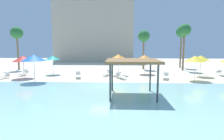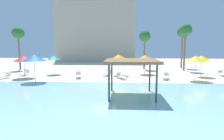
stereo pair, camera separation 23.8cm
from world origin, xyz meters
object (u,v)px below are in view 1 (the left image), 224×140
(shade_pavilion, at_px, (133,62))
(beach_umbrella_red_0, at_px, (23,59))
(lounge_chair_5, at_px, (166,76))
(lounge_chair_2, at_px, (121,76))
(beach_umbrella_yellow_2, at_px, (195,59))
(palm_tree_3, at_px, (184,31))
(beach_umbrella_orange_4, at_px, (144,57))
(beach_umbrella_orange_3, at_px, (118,57))
(lounge_chair_0, at_px, (24,73))
(palm_tree_1, at_px, (182,33))
(beach_umbrella_blue_5, at_px, (34,58))
(lounge_chair_3, at_px, (78,75))
(lounge_chair_6, at_px, (107,73))
(palm_tree_2, at_px, (144,37))
(lounge_chair_4, at_px, (221,73))
(palm_tree_0, at_px, (17,34))
(lounge_chair_1, at_px, (3,76))
(beach_umbrella_yellow_7, at_px, (201,58))
(beach_umbrella_teal_6, at_px, (53,58))

(shade_pavilion, height_order, beach_umbrella_red_0, shade_pavilion)
(lounge_chair_5, bearing_deg, lounge_chair_2, -73.01)
(beach_umbrella_red_0, distance_m, beach_umbrella_yellow_2, 19.83)
(lounge_chair_2, relative_size, lounge_chair_5, 0.98)
(beach_umbrella_red_0, height_order, palm_tree_3, palm_tree_3)
(beach_umbrella_orange_4, height_order, lounge_chair_2, beach_umbrella_orange_4)
(beach_umbrella_orange_3, relative_size, lounge_chair_0, 1.43)
(shade_pavilion, xyz_separation_m, palm_tree_1, (9.70, 19.42, 3.44))
(lounge_chair_2, bearing_deg, lounge_chair_5, 62.51)
(beach_umbrella_orange_3, relative_size, beach_umbrella_blue_5, 0.93)
(lounge_chair_3, distance_m, palm_tree_3, 17.70)
(lounge_chair_6, bearing_deg, beach_umbrella_blue_5, -36.79)
(shade_pavilion, height_order, palm_tree_2, palm_tree_2)
(shade_pavilion, xyz_separation_m, palm_tree_2, (2.89, 17.10, 2.65))
(beach_umbrella_blue_5, relative_size, lounge_chair_3, 1.50)
(lounge_chair_2, bearing_deg, lounge_chair_3, -122.34)
(lounge_chair_6, xyz_separation_m, palm_tree_2, (5.49, 7.11, 4.95))
(lounge_chair_5, bearing_deg, palm_tree_1, 171.69)
(lounge_chair_4, xyz_separation_m, palm_tree_0, (-29.55, 4.97, 5.39))
(beach_umbrella_blue_5, xyz_separation_m, palm_tree_2, (12.90, 12.05, 2.66))
(lounge_chair_1, height_order, lounge_chair_5, same)
(beach_umbrella_blue_5, distance_m, lounge_chair_6, 9.19)
(palm_tree_2, bearing_deg, beach_umbrella_orange_3, -121.13)
(palm_tree_2, bearing_deg, beach_umbrella_yellow_7, -49.90)
(beach_umbrella_blue_5, distance_m, palm_tree_3, 21.90)
(beach_umbrella_yellow_7, distance_m, lounge_chair_3, 15.38)
(beach_umbrella_teal_6, relative_size, lounge_chair_4, 1.30)
(beach_umbrella_yellow_7, relative_size, lounge_chair_3, 1.34)
(lounge_chair_3, bearing_deg, palm_tree_3, 104.47)
(lounge_chair_0, distance_m, lounge_chair_5, 18.10)
(beach_umbrella_yellow_2, height_order, beach_umbrella_yellow_7, beach_umbrella_yellow_2)
(lounge_chair_2, bearing_deg, palm_tree_1, 109.72)
(beach_umbrella_yellow_2, bearing_deg, beach_umbrella_red_0, 178.03)
(lounge_chair_4, distance_m, palm_tree_3, 8.33)
(beach_umbrella_blue_5, height_order, palm_tree_3, palm_tree_3)
(beach_umbrella_orange_4, height_order, lounge_chair_4, beach_umbrella_orange_4)
(lounge_chair_2, bearing_deg, beach_umbrella_blue_5, -102.59)
(beach_umbrella_yellow_7, height_order, palm_tree_2, palm_tree_2)
(shade_pavilion, bearing_deg, beach_umbrella_blue_5, 153.19)
(lounge_chair_3, xyz_separation_m, lounge_chair_4, (18.12, 2.43, 0.00))
(beach_umbrella_orange_4, distance_m, lounge_chair_0, 16.17)
(lounge_chair_3, distance_m, lounge_chair_4, 18.28)
(lounge_chair_1, bearing_deg, beach_umbrella_yellow_2, 105.31)
(lounge_chair_5, distance_m, lounge_chair_6, 7.35)
(beach_umbrella_orange_4, bearing_deg, beach_umbrella_teal_6, -176.01)
(beach_umbrella_orange_3, bearing_deg, lounge_chair_0, -176.83)
(lounge_chair_4, relative_size, palm_tree_1, 0.27)
(lounge_chair_3, xyz_separation_m, lounge_chair_5, (10.41, -0.28, 0.00))
(beach_umbrella_teal_6, bearing_deg, beach_umbrella_yellow_7, -2.47)
(lounge_chair_0, bearing_deg, lounge_chair_3, 75.77)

